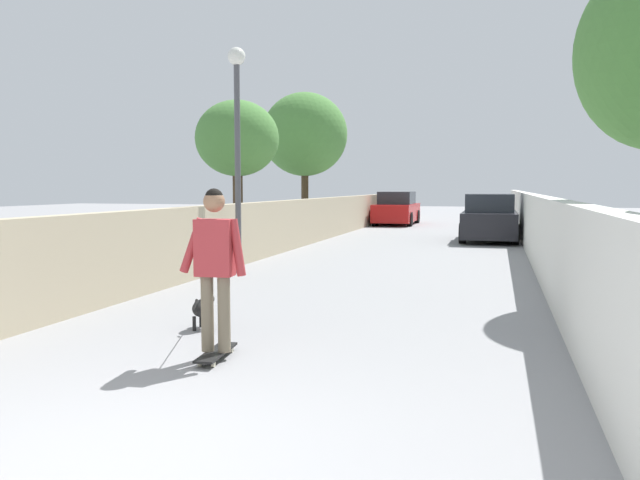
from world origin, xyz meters
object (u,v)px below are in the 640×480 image
Objects in this scene: lamp_post at (237,121)px; car_far at (397,209)px; dog at (203,307)px; tree_left_distant at (305,135)px; skateboard at (216,353)px; person_skateboarder at (215,257)px; tree_left_near at (237,139)px; car_near at (489,219)px.

lamp_post is 1.08× the size of car_far.
dog is 0.36× the size of car_far.
tree_left_distant is at bearing 9.49° from lamp_post.
skateboard is 0.48× the size of person_skateboarder.
person_skateboarder is at bearing -159.06° from lamp_post.
dog is (1.26, 0.76, 0.21)m from skateboard.
dog is at bearing -159.54° from tree_left_near.
tree_left_distant reaches higher than car_near.
car_far is (13.15, -2.45, -2.37)m from tree_left_near.
lamp_post is 5.62× the size of skateboard.
dog is (-4.91, -1.60, -2.83)m from lamp_post.
tree_left_distant is 15.97m from dog.
car_near is (15.45, -2.55, 0.65)m from skateboard.
car_far is (17.49, -0.60, -2.39)m from lamp_post.
lamp_post is at bearing 20.94° from person_skateboarder.
tree_left_near is 6.03m from tree_left_distant.
car_near is (15.45, -2.55, -0.35)m from person_skateboarder.
person_skateboarder is 0.39× the size of car_far.
car_far is at bearing -18.05° from tree_left_distant.
lamp_post is at bearing 152.14° from car_near.
skateboard is 1.00m from person_skateboarder.
car_far reaches higher than skateboard.
tree_left_near reaches higher than person_skateboarder.
person_skateboarder is (-10.51, -4.21, -2.02)m from tree_left_near.
car_far is (8.20, 4.31, 0.00)m from car_near.
tree_left_near reaches higher than skateboard.
dog is (-15.25, -3.33, -3.40)m from tree_left_distant.
car_far is (23.65, 1.76, 0.65)m from skateboard.
tree_left_near reaches higher than car_near.
skateboard is at bearing 7.13° from person_skateboarder.
dog is at bearing -167.69° from tree_left_distant.
tree_left_near is 10.26m from dog.
tree_left_distant is 3.38× the size of dog.
person_skateboarder is 15.66m from car_near.
lamp_post is at bearing 20.94° from skateboard.
person_skateboarder is 1.09× the size of dog.
car_far is at bearing -10.57° from tree_left_near.
tree_left_near is 4.72m from lamp_post.
lamp_post reaches higher than dog.
person_skateboarder is at bearing -175.74° from car_far.
tree_left_distant is 3.10× the size of person_skateboarder.
skateboard is at bearing 170.64° from car_near.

